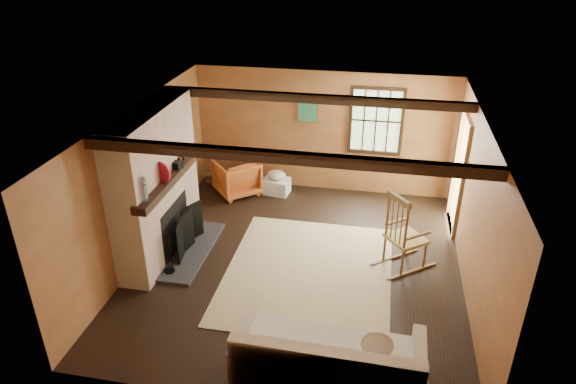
% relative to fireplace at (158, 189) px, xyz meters
% --- Properties ---
extents(ground, '(5.50, 5.50, 0.00)m').
position_rel_fireplace_xyz_m(ground, '(2.23, 0.00, -1.10)').
color(ground, black).
rests_on(ground, ground).
extents(room_envelope, '(5.02, 5.52, 2.44)m').
position_rel_fireplace_xyz_m(room_envelope, '(2.45, 0.26, 0.53)').
color(room_envelope, '#AC633D').
rests_on(room_envelope, ground).
extents(fireplace, '(1.02, 2.30, 2.40)m').
position_rel_fireplace_xyz_m(fireplace, '(0.00, 0.00, 0.00)').
color(fireplace, '#A85E41').
rests_on(fireplace, ground).
extents(rug, '(2.50, 3.00, 0.01)m').
position_rel_fireplace_xyz_m(rug, '(2.43, -0.20, -1.10)').
color(rug, tan).
rests_on(rug, ground).
extents(rocking_chair, '(1.02, 0.95, 1.28)m').
position_rel_fireplace_xyz_m(rocking_chair, '(3.82, 0.25, -0.56)').
color(rocking_chair, tan).
rests_on(rocking_chair, ground).
extents(sofa, '(2.13, 0.98, 0.85)m').
position_rel_fireplace_xyz_m(sofa, '(2.99, -2.33, -0.80)').
color(sofa, white).
rests_on(sofa, ground).
extents(firewood_pile, '(0.71, 0.13, 0.26)m').
position_rel_fireplace_xyz_m(firewood_pile, '(0.23, 2.48, -0.97)').
color(firewood_pile, brown).
rests_on(firewood_pile, ground).
extents(laundry_basket, '(0.54, 0.43, 0.30)m').
position_rel_fireplace_xyz_m(laundry_basket, '(1.38, 2.35, -0.95)').
color(laundry_basket, white).
rests_on(laundry_basket, ground).
extents(basket_pillow, '(0.43, 0.37, 0.18)m').
position_rel_fireplace_xyz_m(basket_pillow, '(1.38, 2.35, -0.71)').
color(basket_pillow, white).
rests_on(basket_pillow, laundry_basket).
extents(armchair, '(1.10, 1.10, 0.72)m').
position_rel_fireplace_xyz_m(armchair, '(0.61, 2.18, -0.74)').
color(armchair, '#BF6026').
rests_on(armchair, ground).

